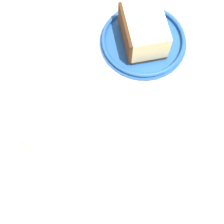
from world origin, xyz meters
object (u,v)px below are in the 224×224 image
at_px(tea_mug, 38,126).
at_px(cake_slice, 143,31).
at_px(small_plate, 143,40).
at_px(teaspoon, 154,201).

bearing_deg(tea_mug, cake_slice, -159.26).
xyz_separation_m(small_plate, tea_mug, (0.25, 0.09, 0.05)).
bearing_deg(teaspoon, cake_slice, -114.48).
relative_size(cake_slice, tea_mug, 1.10).
bearing_deg(small_plate, tea_mug, 20.40).
bearing_deg(small_plate, cake_slice, -15.08).
relative_size(small_plate, cake_slice, 1.50).
bearing_deg(tea_mug, small_plate, -159.60).
bearing_deg(cake_slice, tea_mug, 20.74).
height_order(cake_slice, teaspoon, cake_slice).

